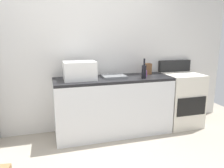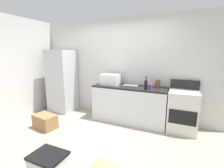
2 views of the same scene
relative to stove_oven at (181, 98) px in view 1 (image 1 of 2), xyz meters
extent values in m
cube|color=silver|center=(-1.52, 0.34, 0.83)|extent=(5.00, 0.10, 2.60)
cube|color=silver|center=(-1.22, -0.01, -0.04)|extent=(1.80, 0.60, 0.86)
cube|color=black|center=(-1.22, -0.01, 0.41)|extent=(1.80, 0.60, 0.04)
cube|color=silver|center=(0.00, -0.01, -0.02)|extent=(0.60, 0.60, 0.90)
cube|color=black|center=(0.00, -0.31, -0.05)|extent=(0.52, 0.02, 0.30)
cube|color=black|center=(0.00, 0.25, 0.53)|extent=(0.60, 0.08, 0.20)
cube|color=white|center=(-1.73, -0.01, 0.57)|extent=(0.46, 0.34, 0.27)
cube|color=slate|center=(-1.20, 0.05, 0.45)|extent=(0.36, 0.32, 0.03)
cylinder|color=black|center=(-0.79, -0.18, 0.53)|extent=(0.07, 0.07, 0.20)
cylinder|color=black|center=(-0.79, -0.18, 0.68)|extent=(0.03, 0.03, 0.10)
cylinder|color=purple|center=(-0.72, -0.04, 0.48)|extent=(0.08, 0.08, 0.10)
cube|color=brown|center=(-0.58, 0.14, 0.52)|extent=(0.10, 0.10, 0.18)
camera|label=1|loc=(-2.17, -3.16, 1.08)|focal=35.16mm
camera|label=2|loc=(-0.09, -3.59, 1.24)|focal=25.10mm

